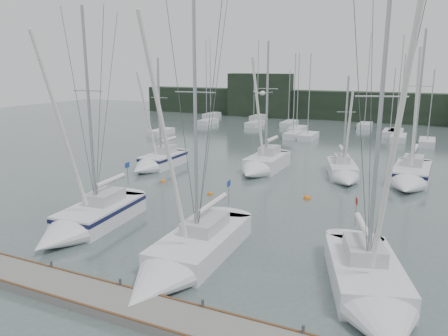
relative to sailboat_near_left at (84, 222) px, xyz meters
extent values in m
plane|color=#4E5F5C|center=(8.49, -0.80, -0.59)|extent=(160.00, 160.00, 0.00)
cube|color=slate|center=(8.49, -5.80, -0.39)|extent=(24.00, 2.00, 0.40)
cube|color=black|center=(8.49, 61.20, 1.91)|extent=(90.00, 4.00, 5.00)
cube|color=black|center=(-11.51, 59.20, 3.41)|extent=(12.00, 3.00, 8.00)
cube|color=silver|center=(1.40, 38.28, -0.24)|extent=(1.80, 4.50, 0.90)
cylinder|color=#A3A5AB|center=(1.40, 37.78, 5.32)|extent=(0.12, 0.12, 10.21)
cube|color=silver|center=(14.31, 41.57, -0.24)|extent=(1.80, 4.50, 0.90)
cylinder|color=#A3A5AB|center=(14.31, 41.07, 5.26)|extent=(0.12, 0.12, 10.10)
cube|color=silver|center=(13.64, 46.30, -0.24)|extent=(1.80, 4.50, 0.90)
cylinder|color=#A3A5AB|center=(13.64, 45.80, 6.51)|extent=(0.12, 0.12, 12.60)
cube|color=silver|center=(-16.05, 32.57, -0.24)|extent=(1.80, 4.50, 0.90)
cylinder|color=#A3A5AB|center=(-16.05, 32.07, 4.34)|extent=(0.12, 0.12, 8.26)
cube|color=silver|center=(17.72, 39.49, -0.24)|extent=(1.80, 4.50, 0.90)
cylinder|color=#A3A5AB|center=(17.72, 38.99, 4.36)|extent=(0.12, 0.12, 8.30)
cube|color=silver|center=(-2.57, 49.10, -0.24)|extent=(1.80, 4.50, 0.90)
cylinder|color=#A3A5AB|center=(-2.57, 48.60, 4.25)|extent=(0.12, 0.12, 8.08)
cube|color=silver|center=(0.49, 43.17, -0.24)|extent=(1.80, 4.50, 0.90)
cylinder|color=#A3A5AB|center=(0.49, 42.67, 5.38)|extent=(0.12, 0.12, 10.35)
cube|color=silver|center=(8.73, 51.83, -0.24)|extent=(1.80, 4.50, 0.90)
cylinder|color=#A3A5AB|center=(8.73, 51.33, 6.90)|extent=(0.12, 0.12, 13.37)
cube|color=silver|center=(12.98, 45.65, -0.24)|extent=(1.80, 4.50, 0.90)
cylinder|color=#A3A5AB|center=(12.98, 45.15, 4.38)|extent=(0.12, 0.12, 8.33)
cube|color=silver|center=(-19.24, 54.51, -0.24)|extent=(1.80, 4.50, 0.90)
cylinder|color=#A3A5AB|center=(-19.24, 54.01, 6.97)|extent=(0.12, 0.12, 13.51)
cube|color=silver|center=(-15.41, 45.58, -0.24)|extent=(1.80, 4.50, 0.90)
cylinder|color=#A3A5AB|center=(-15.41, 45.08, 6.56)|extent=(0.12, 0.12, 12.70)
cube|color=silver|center=(-7.39, 46.28, -0.24)|extent=(1.80, 4.50, 0.90)
cylinder|color=#A3A5AB|center=(-7.39, 45.78, 4.94)|extent=(0.12, 0.12, 9.45)
cube|color=silver|center=(-10.12, 54.96, -0.24)|extent=(1.80, 4.50, 0.90)
cylinder|color=#A3A5AB|center=(-10.12, 54.46, 6.63)|extent=(0.12, 0.12, 12.84)
cube|color=silver|center=(3.50, 37.85, -0.24)|extent=(1.80, 4.50, 0.90)
cylinder|color=#A3A5AB|center=(3.50, 37.35, 5.30)|extent=(0.12, 0.12, 10.18)
cube|color=silver|center=(-0.16, 1.66, -0.14)|extent=(3.43, 6.33, 1.48)
cone|color=silver|center=(0.25, -2.66, -0.14)|extent=(3.10, 2.87, 2.87)
cube|color=#B5B5BA|center=(-0.20, 2.15, 0.94)|extent=(1.80, 2.57, 0.69)
cylinder|color=#A3A5AB|center=(-0.12, 1.23, 6.40)|extent=(0.18, 0.18, 11.60)
cylinder|color=white|center=(-0.27, 2.87, 1.83)|extent=(0.56, 2.98, 0.28)
cube|color=#10133B|center=(-0.16, 1.66, 0.35)|extent=(3.45, 6.35, 0.25)
cube|color=navy|center=(-0.46, 4.89, 2.38)|extent=(0.07, 0.53, 0.36)
cube|color=silver|center=(7.63, 0.39, -0.17)|extent=(3.27, 7.18, 1.40)
cone|color=silver|center=(7.83, -4.65, -0.17)|extent=(3.11, 3.14, 2.99)
cube|color=#B5B5BA|center=(7.61, 0.86, 0.86)|extent=(1.76, 2.89, 0.65)
cylinder|color=#A3A5AB|center=(7.65, -0.11, 6.55)|extent=(0.17, 0.17, 12.03)
cylinder|color=white|center=(7.57, 1.80, 1.70)|extent=(0.40, 3.46, 0.26)
cube|color=navy|center=(7.48, 4.11, 2.22)|extent=(0.04, 0.51, 0.34)
cube|color=silver|center=(15.85, 0.40, -0.15)|extent=(4.65, 6.66, 1.46)
cone|color=silver|center=(17.19, -3.71, -0.15)|extent=(3.58, 3.37, 2.92)
cube|color=#B5B5BA|center=(15.70, 0.86, 0.92)|extent=(2.27, 2.80, 0.68)
cylinder|color=#A3A5AB|center=(15.99, -0.01, 6.59)|extent=(0.17, 0.17, 12.03)
cylinder|color=white|center=(15.48, 1.55, 1.79)|extent=(1.17, 2.90, 0.27)
cube|color=maroon|center=(14.86, 3.46, 2.33)|extent=(0.18, 0.51, 0.35)
cube|color=silver|center=(-5.21, 16.48, -0.13)|extent=(2.57, 5.14, 1.52)
cone|color=silver|center=(-5.18, 12.82, -0.13)|extent=(2.55, 2.22, 2.53)
cube|color=#B5B5BA|center=(-5.22, 16.99, 0.98)|extent=(1.41, 2.06, 0.71)
cylinder|color=#A3A5AB|center=(-5.21, 16.11, 5.12)|extent=(0.18, 0.18, 8.99)
cylinder|color=white|center=(-5.22, 17.50, 1.89)|extent=(0.30, 2.51, 0.28)
cube|color=#10133B|center=(-5.21, 16.48, 0.37)|extent=(2.59, 5.16, 0.25)
cube|color=silver|center=(4.31, 19.65, -0.09)|extent=(2.84, 5.59, 1.65)
cone|color=silver|center=(4.25, 15.68, -0.09)|extent=(2.79, 2.42, 2.75)
cube|color=#B5B5BA|center=(4.32, 20.20, 1.12)|extent=(1.55, 2.24, 0.77)
cylinder|color=#A3A5AB|center=(4.31, 19.25, 5.89)|extent=(0.20, 0.20, 10.30)
cylinder|color=white|center=(4.33, 20.75, 2.11)|extent=(0.35, 2.71, 0.31)
cube|color=silver|center=(11.19, 20.02, -0.17)|extent=(3.61, 5.41, 1.40)
cone|color=silver|center=(12.24, 16.63, -0.17)|extent=(2.77, 2.70, 2.24)
cube|color=#B5B5BA|center=(11.05, 20.47, 0.86)|extent=(1.77, 2.26, 0.65)
cylinder|color=#A3A5AB|center=(11.30, 19.68, 4.34)|extent=(0.17, 0.17, 7.61)
cylinder|color=white|center=(10.90, 20.97, 1.70)|extent=(0.97, 2.40, 0.26)
cube|color=silver|center=(16.84, 20.91, -0.11)|extent=(2.98, 6.20, 1.59)
cone|color=silver|center=(16.68, 16.56, -0.11)|extent=(2.86, 2.71, 2.76)
cube|color=#B5B5BA|center=(16.86, 21.44, 1.06)|extent=(1.61, 2.49, 0.74)
cylinder|color=#A3A5AB|center=(16.82, 20.48, 6.22)|extent=(0.19, 0.19, 11.08)
cylinder|color=white|center=(16.88, 22.13, 2.01)|extent=(0.41, 2.99, 0.30)
cube|color=#10133B|center=(16.84, 20.91, 0.42)|extent=(3.01, 6.22, 0.27)
sphere|color=orange|center=(3.24, 9.93, -0.59)|extent=(0.45, 0.45, 0.45)
sphere|color=orange|center=(10.19, 12.02, -0.59)|extent=(0.55, 0.55, 0.55)
sphere|color=orange|center=(-1.97, 11.48, -0.59)|extent=(0.46, 0.46, 0.46)
ellipsoid|color=silver|center=(10.51, 1.30, 7.70)|extent=(0.36, 0.52, 0.21)
cube|color=#94969C|center=(10.23, 1.39, 7.73)|extent=(0.49, 0.28, 0.12)
cube|color=#94969C|center=(10.80, 1.21, 7.73)|extent=(0.49, 0.28, 0.12)
camera|label=1|loc=(17.80, -18.32, 9.01)|focal=35.00mm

